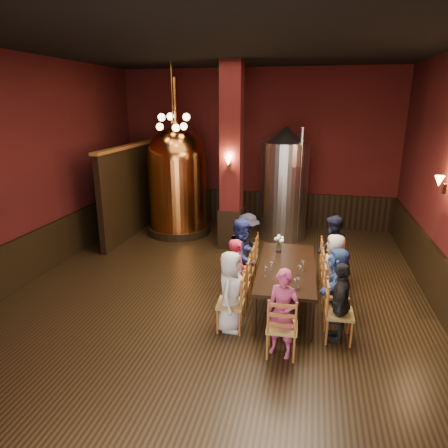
% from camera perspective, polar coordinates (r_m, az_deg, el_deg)
% --- Properties ---
extents(room, '(10.00, 10.02, 4.50)m').
position_cam_1_polar(room, '(7.03, -1.07, 6.22)').
color(room, black).
rests_on(room, ground).
extents(wainscot_right, '(0.08, 9.90, 1.00)m').
position_cam_1_polar(wainscot_right, '(7.74, 29.22, -8.64)').
color(wainscot_right, black).
rests_on(wainscot_right, ground).
extents(wainscot_back, '(7.90, 0.08, 1.00)m').
position_cam_1_polar(wainscot_back, '(12.18, 4.46, 2.37)').
color(wainscot_back, black).
rests_on(wainscot_back, ground).
extents(wainscot_left, '(0.08, 9.90, 1.00)m').
position_cam_1_polar(wainscot_left, '(9.25, -25.65, -4.09)').
color(wainscot_left, black).
rests_on(wainscot_left, ground).
extents(column, '(0.58, 0.58, 4.50)m').
position_cam_1_polar(column, '(9.79, 1.09, 9.28)').
color(column, '#410F0E').
rests_on(column, ground).
extents(partition, '(0.22, 3.50, 2.40)m').
position_cam_1_polar(partition, '(11.28, -13.17, 4.44)').
color(partition, black).
rests_on(partition, ground).
extents(pendant_cluster, '(0.90, 0.90, 1.70)m').
position_cam_1_polar(pendant_cluster, '(10.21, -7.30, 14.26)').
color(pendant_cluster, '#A57226').
rests_on(pendant_cluster, room).
extents(sconce_wall, '(0.20, 0.20, 0.36)m').
position_cam_1_polar(sconce_wall, '(7.97, 29.02, 5.00)').
color(sconce_wall, black).
rests_on(sconce_wall, room).
extents(sconce_column, '(0.20, 0.20, 0.36)m').
position_cam_1_polar(sconce_column, '(9.51, 0.72, 8.75)').
color(sconce_column, black).
rests_on(sconce_column, column).
extents(dining_table, '(1.08, 2.43, 0.75)m').
position_cam_1_polar(dining_table, '(7.29, 8.94, -6.45)').
color(dining_table, black).
rests_on(dining_table, ground).
extents(chair_0, '(0.47, 0.47, 0.92)m').
position_cam_1_polar(chair_0, '(6.56, 0.94, -11.23)').
color(chair_0, '#9B5627').
rests_on(chair_0, ground).
extents(person_0, '(0.49, 0.69, 1.34)m').
position_cam_1_polar(person_0, '(6.47, 0.95, -9.59)').
color(person_0, silver).
rests_on(person_0, ground).
extents(chair_1, '(0.47, 0.47, 0.92)m').
position_cam_1_polar(chair_1, '(7.15, 1.86, -8.73)').
color(chair_1, '#9B5627').
rests_on(chair_1, ground).
extents(person_1, '(0.41, 0.54, 1.32)m').
position_cam_1_polar(person_1, '(7.07, 1.88, -7.26)').
color(person_1, '#B71F36').
rests_on(person_1, ground).
extents(chair_2, '(0.47, 0.47, 0.92)m').
position_cam_1_polar(chair_2, '(7.75, 2.62, -6.64)').
color(chair_2, '#9B5627').
rests_on(chair_2, ground).
extents(person_2, '(0.51, 0.79, 1.50)m').
position_cam_1_polar(person_2, '(7.64, 2.65, -4.66)').
color(person_2, navy).
rests_on(person_2, ground).
extents(chair_3, '(0.47, 0.47, 0.92)m').
position_cam_1_polar(chair_3, '(8.36, 3.28, -4.83)').
color(chair_3, '#9B5627').
rests_on(chair_3, ground).
extents(person_3, '(0.68, 0.99, 1.41)m').
position_cam_1_polar(person_3, '(8.27, 3.31, -3.25)').
color(person_3, black).
rests_on(person_3, ground).
extents(chair_4, '(0.47, 0.47, 0.92)m').
position_cam_1_polar(chair_4, '(6.53, 16.15, -12.11)').
color(chair_4, '#9B5627').
rests_on(chair_4, ground).
extents(person_4, '(0.40, 0.78, 1.28)m').
position_cam_1_polar(person_4, '(6.45, 16.28, -10.70)').
color(person_4, black).
rests_on(person_4, ground).
extents(chair_5, '(0.47, 0.47, 0.92)m').
position_cam_1_polar(chair_5, '(7.12, 15.69, -9.52)').
color(chair_5, '#9B5627').
rests_on(chair_5, ground).
extents(person_5, '(0.62, 1.24, 1.28)m').
position_cam_1_polar(person_5, '(7.05, 15.81, -8.20)').
color(person_5, navy).
rests_on(person_5, ground).
extents(chair_6, '(0.47, 0.47, 0.92)m').
position_cam_1_polar(chair_6, '(7.72, 15.32, -7.36)').
color(chair_6, '#9B5627').
rests_on(chair_6, ground).
extents(person_6, '(0.44, 0.65, 1.29)m').
position_cam_1_polar(person_6, '(7.65, 15.43, -6.08)').
color(person_6, '#BBABA5').
rests_on(person_6, ground).
extents(chair_7, '(0.47, 0.47, 0.92)m').
position_cam_1_polar(chair_7, '(8.34, 15.00, -5.48)').
color(chair_7, '#9B5627').
rests_on(chair_7, ground).
extents(person_7, '(0.40, 0.73, 1.45)m').
position_cam_1_polar(person_7, '(8.24, 15.14, -3.77)').
color(person_7, black).
rests_on(person_7, ground).
extents(chair_8, '(0.47, 0.47, 0.92)m').
position_cam_1_polar(chair_8, '(6.02, 8.27, -14.27)').
color(chair_8, '#9B5627').
rests_on(chair_8, ground).
extents(person_8, '(0.56, 0.45, 1.34)m').
position_cam_1_polar(person_8, '(5.91, 8.36, -12.53)').
color(person_8, '#A33662').
rests_on(person_8, ground).
extents(copper_kettle, '(2.03, 2.03, 4.18)m').
position_cam_1_polar(copper_kettle, '(11.14, -6.68, 6.33)').
color(copper_kettle, black).
rests_on(copper_kettle, ground).
extents(steel_vessel, '(1.31, 1.31, 2.99)m').
position_cam_1_polar(steel_vessel, '(10.74, 8.62, 5.70)').
color(steel_vessel, '#B2B2B7').
rests_on(steel_vessel, ground).
extents(rose_vase, '(0.20, 0.20, 0.34)m').
position_cam_1_polar(rose_vase, '(7.86, 7.88, -2.42)').
color(rose_vase, white).
rests_on(rose_vase, dining_table).
extents(wine_glass_0, '(0.07, 0.07, 0.17)m').
position_cam_1_polar(wine_glass_0, '(7.00, 6.80, -6.06)').
color(wine_glass_0, white).
rests_on(wine_glass_0, dining_table).
extents(wine_glass_1, '(0.07, 0.07, 0.17)m').
position_cam_1_polar(wine_glass_1, '(6.67, 9.32, -7.40)').
color(wine_glass_1, white).
rests_on(wine_glass_1, dining_table).
extents(wine_glass_2, '(0.07, 0.07, 0.17)m').
position_cam_1_polar(wine_glass_2, '(6.79, 5.97, -6.81)').
color(wine_glass_2, white).
rests_on(wine_glass_2, dining_table).
extents(wine_glass_3, '(0.07, 0.07, 0.17)m').
position_cam_1_polar(wine_glass_3, '(7.12, 11.17, -5.88)').
color(wine_glass_3, white).
rests_on(wine_glass_3, dining_table).
extents(wine_glass_4, '(0.07, 0.07, 0.17)m').
position_cam_1_polar(wine_glass_4, '(6.93, 10.76, -6.52)').
color(wine_glass_4, white).
rests_on(wine_glass_4, dining_table).
extents(wine_glass_5, '(0.07, 0.07, 0.17)m').
position_cam_1_polar(wine_glass_5, '(6.47, 10.51, -8.27)').
color(wine_glass_5, white).
rests_on(wine_glass_5, dining_table).
extents(wine_glass_6, '(0.07, 0.07, 0.17)m').
position_cam_1_polar(wine_glass_6, '(6.41, 10.12, -8.47)').
color(wine_glass_6, white).
rests_on(wine_glass_6, dining_table).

